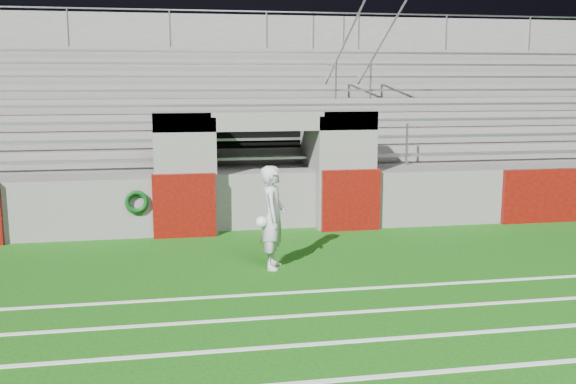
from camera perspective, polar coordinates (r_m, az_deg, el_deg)
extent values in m
plane|color=#144F0D|center=(11.05, 0.62, -7.24)|extent=(90.00, 90.00, 0.00)
cube|color=white|center=(7.42, 6.59, -16.12)|extent=(28.00, 0.09, 0.01)
cube|color=white|center=(8.30, 4.57, -13.18)|extent=(28.00, 0.09, 0.01)
cube|color=white|center=(9.20, 2.97, -10.80)|extent=(28.00, 0.09, 0.01)
cube|color=white|center=(10.12, 1.68, -8.84)|extent=(28.00, 0.09, 0.01)
cube|color=slate|center=(14.02, -9.31, 1.73)|extent=(1.20, 1.00, 2.60)
cube|color=slate|center=(14.51, 5.05, 2.10)|extent=(1.20, 1.00, 2.60)
cube|color=black|center=(15.83, -2.87, 2.58)|extent=(2.60, 0.20, 2.50)
cube|color=slate|center=(14.64, -6.80, 1.94)|extent=(0.10, 2.20, 2.50)
cube|color=slate|center=(14.94, 2.04, 2.16)|extent=(0.10, 2.20, 2.50)
cube|color=slate|center=(14.04, -2.03, 6.38)|extent=(4.80, 1.00, 0.40)
cube|color=slate|center=(17.96, -3.73, 3.12)|extent=(26.00, 8.00, 0.20)
cube|color=slate|center=(18.04, -3.71, 1.15)|extent=(26.00, 8.00, 1.05)
cube|color=#4F0A06|center=(13.57, -9.20, -1.21)|extent=(1.30, 0.15, 1.35)
cube|color=#4F0A06|center=(14.08, 5.60, -0.73)|extent=(1.30, 0.15, 1.35)
cube|color=#4F0A06|center=(16.00, 22.03, -0.31)|extent=(2.20, 0.15, 1.25)
cube|color=#94979C|center=(15.04, -2.50, 3.05)|extent=(23.00, 0.28, 0.06)
cube|color=slate|center=(15.88, -2.91, 3.30)|extent=(24.00, 0.75, 0.38)
cube|color=#94979C|center=(15.74, -2.88, 4.74)|extent=(23.00, 0.28, 0.06)
cube|color=slate|center=(16.60, -3.24, 4.24)|extent=(24.00, 0.75, 0.76)
cube|color=#94979C|center=(16.45, -3.22, 6.29)|extent=(23.00, 0.28, 0.06)
cube|color=slate|center=(17.33, -3.55, 5.10)|extent=(24.00, 0.75, 1.14)
cube|color=#94979C|center=(17.18, -3.54, 7.70)|extent=(23.00, 0.28, 0.06)
cube|color=slate|center=(18.05, -3.83, 5.89)|extent=(24.00, 0.75, 1.52)
cube|color=#94979C|center=(17.91, -3.83, 9.00)|extent=(23.00, 0.28, 0.06)
cube|color=slate|center=(18.79, -4.09, 6.62)|extent=(24.00, 0.75, 1.90)
cube|color=#94979C|center=(18.66, -4.10, 10.20)|extent=(23.00, 0.28, 0.06)
cube|color=slate|center=(19.52, -4.33, 7.30)|extent=(24.00, 0.75, 2.28)
cube|color=#94979C|center=(19.41, -4.35, 11.30)|extent=(23.00, 0.28, 0.06)
cube|color=slate|center=(20.26, -4.55, 7.93)|extent=(24.00, 0.75, 2.66)
cube|color=#94979C|center=(20.17, -4.58, 12.32)|extent=(23.00, 0.28, 0.06)
cube|color=slate|center=(20.93, -4.74, 8.16)|extent=(26.00, 0.60, 5.29)
cylinder|color=#A5A8AD|center=(15.27, 6.99, 4.15)|extent=(0.05, 0.05, 1.00)
cylinder|color=#A5A8AD|center=(18.09, 4.27, 9.89)|extent=(0.05, 0.05, 1.00)
cylinder|color=#A5A8AD|center=(21.07, 2.25, 14.04)|extent=(0.05, 0.05, 1.00)
cylinder|color=#A5A8AD|center=(18.10, 4.30, 11.47)|extent=(0.05, 6.02, 3.08)
cylinder|color=#A5A8AD|center=(15.60, 10.51, 4.17)|extent=(0.05, 0.05, 1.00)
cylinder|color=#A5A8AD|center=(18.36, 7.34, 9.84)|extent=(0.05, 0.05, 1.00)
cylinder|color=#A5A8AD|center=(21.30, 4.96, 13.96)|extent=(0.05, 0.05, 1.00)
cylinder|color=#A5A8AD|center=(18.37, 7.38, 11.40)|extent=(0.05, 6.02, 3.08)
cylinder|color=#A5A8AD|center=(20.81, -18.99, 13.71)|extent=(0.05, 0.05, 1.10)
cylinder|color=#A5A8AD|center=(20.59, -10.47, 14.12)|extent=(0.05, 0.05, 1.10)
cylinder|color=#A5A8AD|center=(20.80, -1.91, 14.23)|extent=(0.05, 0.05, 1.10)
cylinder|color=#A5A8AD|center=(21.44, 6.29, 14.05)|extent=(0.05, 0.05, 1.10)
cylinder|color=#A5A8AD|center=(22.46, 13.88, 13.63)|extent=(0.05, 0.05, 1.10)
cylinder|color=#A5A8AD|center=(23.82, 20.67, 13.06)|extent=(0.05, 0.05, 1.10)
cylinder|color=#A5A8AD|center=(20.73, -4.77, 15.74)|extent=(24.00, 0.05, 0.05)
imported|color=silver|center=(11.16, -1.32, -2.27)|extent=(0.58, 0.74, 1.81)
sphere|color=white|center=(11.05, -2.38, -2.67)|extent=(0.20, 0.20, 0.20)
torus|color=#0E4613|center=(13.58, -13.29, -0.97)|extent=(0.48, 0.09, 0.48)
torus|color=#0D4113|center=(13.53, -13.31, -0.83)|extent=(0.47, 0.09, 0.47)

